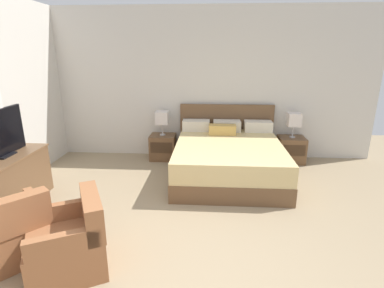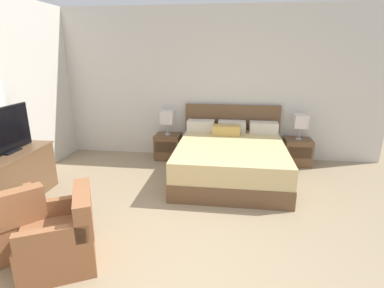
% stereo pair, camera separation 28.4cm
% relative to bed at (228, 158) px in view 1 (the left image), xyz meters
% --- Properties ---
extents(ground_plane, '(11.09, 11.09, 0.00)m').
position_rel_bed_xyz_m(ground_plane, '(-0.55, -2.66, -0.33)').
color(ground_plane, '#998466').
extents(wall_back, '(6.83, 0.06, 2.90)m').
position_rel_bed_xyz_m(wall_back, '(-0.55, 1.07, 1.12)').
color(wall_back, beige).
rests_on(wall_back, ground).
extents(bed, '(1.84, 2.11, 1.08)m').
position_rel_bed_xyz_m(bed, '(0.00, 0.00, 0.00)').
color(bed, brown).
rests_on(bed, ground).
extents(nightstand_left, '(0.49, 0.43, 0.49)m').
position_rel_bed_xyz_m(nightstand_left, '(-1.25, 0.76, -0.08)').
color(nightstand_left, brown).
rests_on(nightstand_left, ground).
extents(nightstand_right, '(0.49, 0.43, 0.49)m').
position_rel_bed_xyz_m(nightstand_right, '(1.26, 0.76, -0.08)').
color(nightstand_right, brown).
rests_on(nightstand_right, ground).
extents(table_lamp_left, '(0.24, 0.24, 0.47)m').
position_rel_bed_xyz_m(table_lamp_left, '(-1.25, 0.76, 0.51)').
color(table_lamp_left, '#B7B7BC').
rests_on(table_lamp_left, nightstand_left).
extents(table_lamp_right, '(0.24, 0.24, 0.47)m').
position_rel_bed_xyz_m(table_lamp_right, '(1.26, 0.76, 0.51)').
color(table_lamp_right, '#B7B7BC').
rests_on(table_lamp_right, nightstand_right).
extents(dresser, '(0.57, 1.35, 0.73)m').
position_rel_bed_xyz_m(dresser, '(-3.06, -1.35, 0.05)').
color(dresser, brown).
rests_on(dresser, ground).
extents(tv, '(0.18, 0.91, 0.63)m').
position_rel_bed_xyz_m(tv, '(-3.05, -1.27, 0.71)').
color(tv, black).
rests_on(tv, dresser).
extents(armchair_by_window, '(0.97, 0.97, 0.76)m').
position_rel_bed_xyz_m(armchair_by_window, '(-2.33, -2.35, -0.04)').
color(armchair_by_window, '#935B38').
rests_on(armchair_by_window, ground).
extents(armchair_companion, '(0.92, 0.92, 0.76)m').
position_rel_bed_xyz_m(armchair_companion, '(-1.64, -2.47, -0.04)').
color(armchair_companion, '#935B38').
rests_on(armchair_companion, ground).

